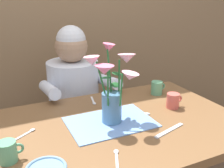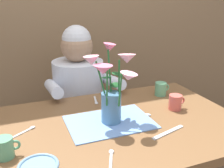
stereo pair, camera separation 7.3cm
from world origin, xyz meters
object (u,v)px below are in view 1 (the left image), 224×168
coffee_cup (173,101)px  ceramic_mug (8,152)px  dinner_knife (169,130)px  tea_cup (157,88)px  seated_person (75,109)px  flower_vase (112,87)px

coffee_cup → ceramic_mug: same height
dinner_knife → coffee_cup: bearing=33.0°
tea_cup → seated_person: bearing=137.0°
flower_vase → seated_person: bearing=90.8°
seated_person → dinner_knife: 0.83m
tea_cup → dinner_knife: bearing=-117.1°
dinner_knife → coffee_cup: size_ratio=2.04×
coffee_cup → ceramic_mug: bearing=-171.1°
dinner_knife → coffee_cup: coffee_cup is taller
seated_person → ceramic_mug: bearing=-121.2°
seated_person → tea_cup: (0.41, -0.38, 0.22)m
seated_person → dinner_knife: seated_person is taller
flower_vase → dinner_knife: 0.32m
flower_vase → tea_cup: size_ratio=3.92×
seated_person → ceramic_mug: 0.88m
seated_person → coffee_cup: 0.73m
seated_person → dinner_knife: size_ratio=5.97×
seated_person → tea_cup: size_ratio=12.20×
flower_vase → tea_cup: bearing=28.3°
flower_vase → dinner_knife: size_ratio=1.92×
seated_person → flower_vase: seated_person is taller
dinner_knife → ceramic_mug: (-0.67, 0.07, 0.04)m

